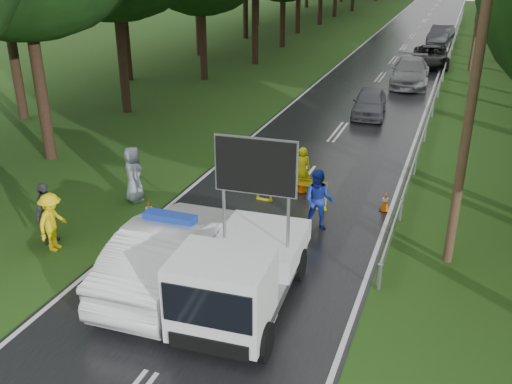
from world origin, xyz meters
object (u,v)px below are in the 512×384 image
at_px(police_sedan, 172,252).
at_px(queue_car_fourth, 441,35).
at_px(queue_car_second, 410,72).
at_px(queue_car_third, 431,57).
at_px(civilian, 319,201).
at_px(barrier, 291,184).
at_px(officer, 302,170).
at_px(work_truck, 240,274).
at_px(queue_car_first, 370,102).

bearing_deg(police_sedan, queue_car_fourth, -97.41).
height_order(queue_car_second, queue_car_third, queue_car_second).
relative_size(police_sedan, civilian, 2.89).
relative_size(barrier, queue_car_fourth, 0.53).
distance_m(officer, queue_car_third, 23.67).
distance_m(officer, civilian, 2.69).
height_order(police_sedan, barrier, police_sedan).
bearing_deg(work_truck, police_sedan, 159.70).
relative_size(barrier, queue_car_first, 0.63).
xyz_separation_m(work_truck, officer, (-0.59, 7.07, -0.21)).
bearing_deg(queue_car_third, work_truck, -99.40).
xyz_separation_m(work_truck, queue_car_fourth, (1.70, 40.79, -0.28)).
bearing_deg(civilian, queue_car_first, 89.88).
bearing_deg(queue_car_first, queue_car_second, 76.65).
bearing_deg(queue_car_first, barrier, -97.58).
xyz_separation_m(queue_car_first, queue_car_second, (1.09, 7.38, 0.11)).
bearing_deg(queue_car_first, police_sedan, -101.45).
distance_m(work_truck, queue_car_fourth, 40.83).
relative_size(work_truck, queue_car_first, 1.28).
bearing_deg(work_truck, barrier, 92.75).
height_order(work_truck, officer, work_truck).
height_order(queue_car_first, queue_car_fourth, queue_car_fourth).
relative_size(police_sedan, queue_car_third, 1.08).
distance_m(police_sedan, queue_car_first, 16.74).
xyz_separation_m(queue_car_third, queue_car_fourth, (0.00, 10.17, 0.06)).
relative_size(queue_car_second, queue_car_fourth, 1.15).
bearing_deg(civilian, barrier, 129.79).
bearing_deg(queue_car_fourth, officer, -87.57).
distance_m(police_sedan, queue_car_second, 24.19).
relative_size(queue_car_second, queue_car_third, 1.06).
bearing_deg(queue_car_second, queue_car_first, -102.00).
relative_size(queue_car_first, queue_car_third, 0.77).
bearing_deg(work_truck, civilian, 79.44).
xyz_separation_m(police_sedan, queue_car_fourth, (3.70, 40.18, -0.12)).
bearing_deg(officer, police_sedan, 51.43).
distance_m(work_truck, queue_car_first, 17.24).
relative_size(officer, queue_car_second, 0.31).
relative_size(work_truck, queue_car_fourth, 1.07).
relative_size(officer, civilian, 0.88).
relative_size(officer, queue_car_fourth, 0.36).
relative_size(civilian, queue_car_third, 0.38).
bearing_deg(officer, work_truck, 68.58).
bearing_deg(civilian, police_sedan, -126.08).
distance_m(barrier, civilian, 1.80).
distance_m(police_sedan, barrier, 5.53).
bearing_deg(police_sedan, queue_car_first, -98.67).
distance_m(barrier, queue_car_second, 18.73).
height_order(work_truck, civilian, work_truck).
bearing_deg(officer, barrier, 61.95).
relative_size(police_sedan, work_truck, 1.09).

